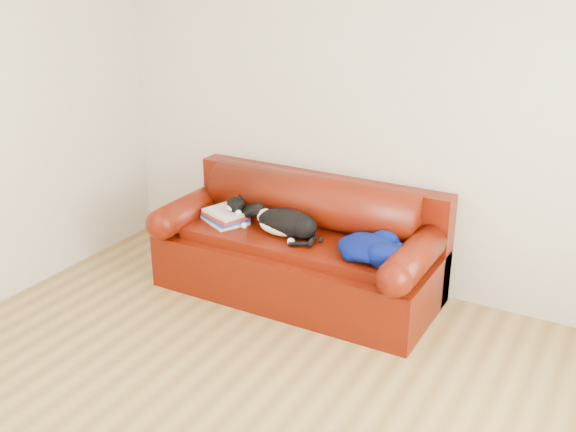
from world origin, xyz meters
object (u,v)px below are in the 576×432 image
(sofa_base, at_px, (297,265))
(cat, at_px, (286,223))
(blanket, at_px, (372,247))
(book_stack, at_px, (226,216))

(sofa_base, relative_size, cat, 3.15)
(cat, height_order, blanket, cat)
(book_stack, bearing_deg, sofa_base, 7.33)
(sofa_base, bearing_deg, cat, -130.84)
(book_stack, xyz_separation_m, cat, (0.53, 0.01, 0.05))
(sofa_base, distance_m, blanket, 0.73)
(cat, bearing_deg, book_stack, -167.07)
(cat, bearing_deg, sofa_base, 61.45)
(sofa_base, distance_m, cat, 0.37)
(cat, distance_m, blanket, 0.70)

